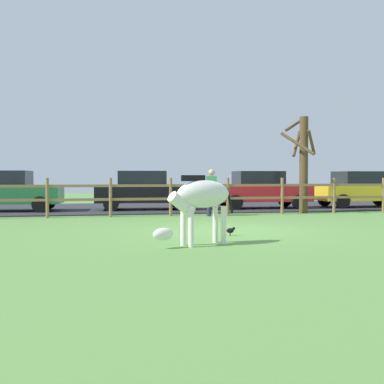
{
  "coord_description": "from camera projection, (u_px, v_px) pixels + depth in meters",
  "views": [
    {
      "loc": [
        -3.5,
        -12.2,
        1.38
      ],
      "look_at": [
        -0.75,
        0.56,
        0.98
      ],
      "focal_mm": 46.51,
      "sensor_mm": 36.0,
      "label": 1
    }
  ],
  "objects": [
    {
      "name": "visitor_near_fence",
      "position": [
        212.0,
        190.0,
        17.32
      ],
      "size": [
        0.4,
        0.3,
        1.64
      ],
      "color": "#232847",
      "rests_on": "ground_plane"
    },
    {
      "name": "parked_car_yellow",
      "position": [
        361.0,
        189.0,
        21.79
      ],
      "size": [
        4.04,
        1.96,
        1.56
      ],
      "color": "yellow",
      "rests_on": "parking_asphalt"
    },
    {
      "name": "parked_car_green",
      "position": [
        7.0,
        191.0,
        19.1
      ],
      "size": [
        4.15,
        2.2,
        1.56
      ],
      "color": "#236B38",
      "rests_on": "parking_asphalt"
    },
    {
      "name": "paddock_fence",
      "position": [
        171.0,
        194.0,
        17.44
      ],
      "size": [
        20.99,
        0.11,
        1.34
      ],
      "color": "olive",
      "rests_on": "ground_plane"
    },
    {
      "name": "parked_car_red",
      "position": [
        261.0,
        189.0,
        20.92
      ],
      "size": [
        4.07,
        2.03,
        1.56
      ],
      "color": "red",
      "rests_on": "parking_asphalt"
    },
    {
      "name": "parked_car_black",
      "position": [
        145.0,
        190.0,
        20.09
      ],
      "size": [
        4.13,
        2.15,
        1.56
      ],
      "color": "black",
      "rests_on": "parking_asphalt"
    },
    {
      "name": "crow_on_grass",
      "position": [
        231.0,
        230.0,
        11.61
      ],
      "size": [
        0.21,
        0.1,
        0.2
      ],
      "color": "black",
      "rests_on": "ground_plane"
    },
    {
      "name": "parking_asphalt",
      "position": [
        167.0,
        208.0,
        21.78
      ],
      "size": [
        28.0,
        7.4,
        0.05
      ],
      "primitive_type": "cube",
      "color": "#2D2D33",
      "rests_on": "ground_plane"
    },
    {
      "name": "bare_tree",
      "position": [
        303.0,
        161.0,
        18.78
      ],
      "size": [
        1.46,
        1.64,
        3.7
      ],
      "color": "#513A23",
      "rests_on": "ground_plane"
    },
    {
      "name": "zebra",
      "position": [
        200.0,
        199.0,
        9.98
      ],
      "size": [
        1.84,
        0.98,
        1.41
      ],
      "color": "white",
      "rests_on": "ground_plane"
    },
    {
      "name": "ground_plane",
      "position": [
        225.0,
        231.0,
        12.7
      ],
      "size": [
        60.0,
        60.0,
        0.0
      ],
      "primitive_type": "plane",
      "color": "#5B8C42"
    }
  ]
}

